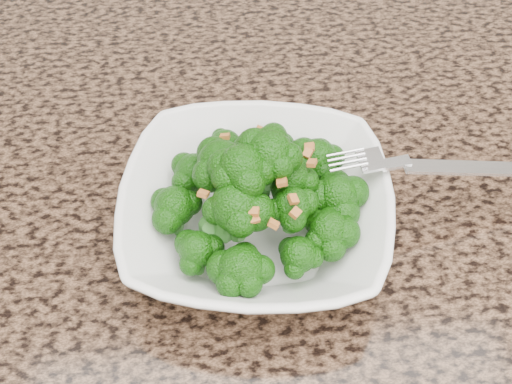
{
  "coord_description": "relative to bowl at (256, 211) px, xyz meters",
  "views": [
    {
      "loc": [
        -0.14,
        0.05,
        1.32
      ],
      "look_at": [
        -0.11,
        0.37,
        0.95
      ],
      "focal_mm": 45.0,
      "sensor_mm": 36.0,
      "label": 1
    }
  ],
  "objects": [
    {
      "name": "granite_counter",
      "position": [
        0.11,
        -0.07,
        -0.04
      ],
      "size": [
        1.64,
        1.04,
        0.03
      ],
      "primitive_type": "cube",
      "color": "brown",
      "rests_on": "cabinet"
    },
    {
      "name": "bowl",
      "position": [
        0.0,
        0.0,
        0.0
      ],
      "size": [
        0.24,
        0.24,
        0.05
      ],
      "primitive_type": "imported",
      "rotation": [
        0.0,
        0.0,
        -0.14
      ],
      "color": "white",
      "rests_on": "granite_counter"
    },
    {
      "name": "broccoli_pile",
      "position": [
        0.0,
        0.0,
        0.06
      ],
      "size": [
        0.19,
        0.19,
        0.07
      ],
      "primitive_type": null,
      "color": "#145009",
      "rests_on": "bowl"
    },
    {
      "name": "garlic_topping",
      "position": [
        0.0,
        0.0,
        0.09
      ],
      "size": [
        0.11,
        0.11,
        0.01
      ],
      "primitive_type": null,
      "color": "#BB6F2D",
      "rests_on": "broccoli_pile"
    },
    {
      "name": "fork",
      "position": [
        0.12,
        0.01,
        0.03
      ],
      "size": [
        0.19,
        0.04,
        0.01
      ],
      "primitive_type": null,
      "rotation": [
        0.0,
        0.0,
        0.07
      ],
      "color": "silver",
      "rests_on": "bowl"
    }
  ]
}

